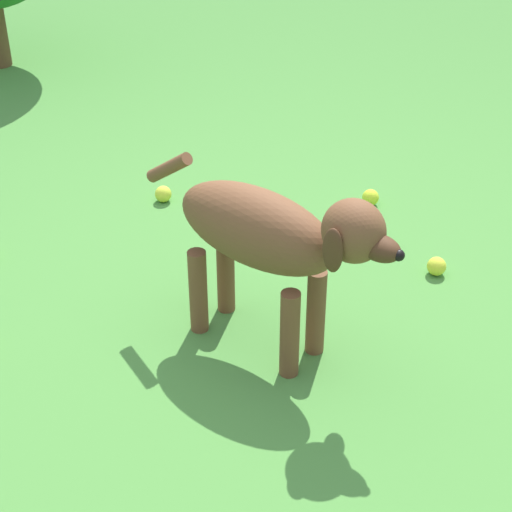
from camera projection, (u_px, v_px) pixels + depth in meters
The scene contains 5 objects.
ground at pixel (272, 310), 2.69m from camera, with size 14.00×14.00×0.00m, color #478438.
dog at pixel (271, 236), 2.33m from camera, with size 0.86×0.33×0.59m.
tennis_ball_0 at pixel (437, 266), 2.85m from camera, with size 0.07×0.07×0.07m, color #CFD534.
tennis_ball_3 at pixel (163, 194), 3.28m from camera, with size 0.07×0.07×0.07m, color #C8D538.
tennis_ball_4 at pixel (370, 197), 3.26m from camera, with size 0.07×0.07×0.07m, color #C5DD2D.
Camera 1 is at (1.65, -1.40, 1.61)m, focal length 58.28 mm.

